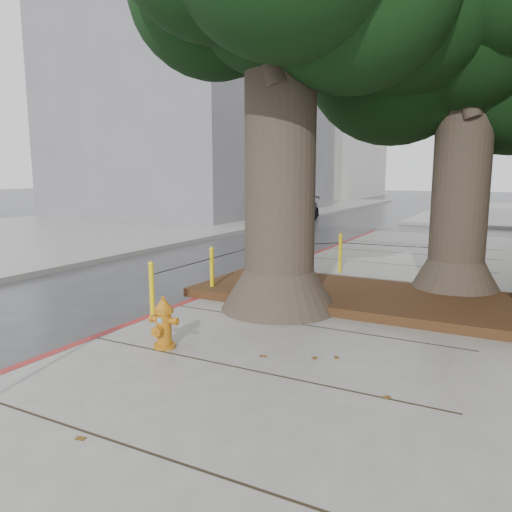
{
  "coord_description": "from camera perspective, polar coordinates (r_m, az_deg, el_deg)",
  "views": [
    {
      "loc": [
        3.36,
        -5.02,
        2.51
      ],
      "look_at": [
        -0.62,
        2.44,
        1.1
      ],
      "focal_mm": 35.0,
      "sensor_mm": 36.0,
      "label": 1
    }
  ],
  "objects": [
    {
      "name": "planter_bed",
      "position": [
        9.53,
        12.34,
        -4.59
      ],
      "size": [
        6.4,
        2.6,
        0.16
      ],
      "primitive_type": "cube",
      "color": "black",
      "rests_on": "sidewalk_main"
    },
    {
      "name": "car_dark",
      "position": [
        26.02,
        4.22,
        5.33
      ],
      "size": [
        2.07,
        4.57,
        1.3
      ],
      "primitive_type": "imported",
      "rotation": [
        0.0,
        0.0,
        0.06
      ],
      "color": "black",
      "rests_on": "ground"
    },
    {
      "name": "ground",
      "position": [
        6.54,
        -5.4,
        -13.12
      ],
      "size": [
        140.0,
        140.0,
        0.0
      ],
      "primitive_type": "plane",
      "color": "#28282B",
      "rests_on": "ground"
    },
    {
      "name": "curb_red",
      "position": [
        9.55,
        -7.17,
        -5.38
      ],
      "size": [
        0.14,
        26.0,
        0.16
      ],
      "primitive_type": "cube",
      "color": "maroon",
      "rests_on": "ground"
    },
    {
      "name": "tree_far",
      "position": [
        10.67,
        25.36,
        22.2
      ],
      "size": [
        4.5,
        3.8,
        7.17
      ],
      "color": "#4C3F33",
      "rests_on": "sidewalk_main"
    },
    {
      "name": "sidewalk_opposite",
      "position": [
        23.09,
        -20.94,
        2.78
      ],
      "size": [
        14.0,
        60.0,
        0.15
      ],
      "primitive_type": "cube",
      "color": "slate",
      "rests_on": "ground"
    },
    {
      "name": "building_far_grey",
      "position": [
        32.86,
        -6.29,
        15.49
      ],
      "size": [
        12.0,
        16.0,
        12.0
      ],
      "primitive_type": "cube",
      "color": "slate",
      "rests_on": "ground"
    },
    {
      "name": "bollard_ring",
      "position": [
        10.47,
        3.81,
        -0.71
      ],
      "size": [
        3.79,
        5.39,
        0.95
      ],
      "color": "yellow",
      "rests_on": "sidewalk_main"
    },
    {
      "name": "fire_hydrant",
      "position": [
        6.94,
        -10.51,
        -7.53
      ],
      "size": [
        0.38,
        0.35,
        0.72
      ],
      "rotation": [
        0.0,
        0.0,
        0.1
      ],
      "color": "#BC6E13",
      "rests_on": "sidewalk_main"
    },
    {
      "name": "building_far_white",
      "position": [
        54.24,
        6.12,
        14.68
      ],
      "size": [
        12.0,
        18.0,
        15.0
      ],
      "primitive_type": "cube",
      "color": "silver",
      "rests_on": "ground"
    }
  ]
}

